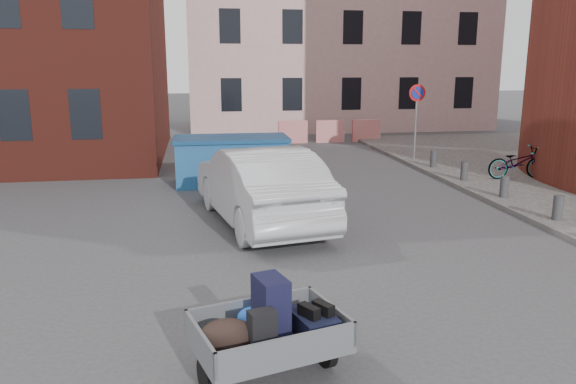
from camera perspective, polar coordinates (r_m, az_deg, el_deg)
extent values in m
plane|color=#38383A|center=(10.33, 1.08, -6.75)|extent=(120.00, 120.00, 0.00)
cylinder|color=gray|center=(20.70, 12.84, 6.89)|extent=(0.07, 0.07, 2.60)
cylinder|color=red|center=(20.60, 13.00, 9.79)|extent=(0.60, 0.03, 0.60)
cylinder|color=navy|center=(20.58, 13.03, 9.79)|extent=(0.44, 0.03, 0.44)
cylinder|color=#3A3A3D|center=(13.64, 25.73, -1.46)|extent=(0.22, 0.22, 0.55)
cylinder|color=#3A3A3D|center=(15.43, 21.12, 0.51)|extent=(0.22, 0.22, 0.55)
cylinder|color=#3A3A3D|center=(17.32, 17.48, 2.06)|extent=(0.22, 0.22, 0.55)
cylinder|color=#3A3A3D|center=(19.28, 14.57, 3.30)|extent=(0.22, 0.22, 0.55)
cube|color=red|center=(25.11, 0.49, 6.11)|extent=(1.30, 0.18, 1.00)
cube|color=red|center=(25.46, 4.29, 6.17)|extent=(1.30, 0.18, 1.00)
cube|color=red|center=(25.91, 7.96, 6.20)|extent=(1.30, 0.18, 1.00)
cylinder|color=black|center=(6.35, -8.25, -18.10)|extent=(0.22, 0.45, 0.44)
cylinder|color=black|center=(6.83, 3.82, -15.59)|extent=(0.22, 0.45, 0.44)
cube|color=slate|center=(6.44, -1.97, -15.03)|extent=(1.84, 1.49, 0.08)
cube|color=slate|center=(6.13, -8.93, -14.83)|extent=(0.34, 1.07, 0.28)
cube|color=slate|center=(6.67, 4.34, -12.30)|extent=(0.34, 1.07, 0.28)
cube|color=slate|center=(6.80, -3.77, -11.77)|extent=(1.55, 0.47, 0.28)
cube|color=slate|center=(5.93, 0.11, -15.68)|extent=(1.55, 0.47, 0.28)
cube|color=slate|center=(7.22, -4.84, -12.38)|extent=(0.27, 0.70, 0.06)
cube|color=#161634|center=(6.33, -1.75, -11.63)|extent=(0.41, 0.51, 0.70)
cube|color=black|center=(6.48, 2.56, -13.24)|extent=(0.55, 0.69, 0.25)
ellipsoid|color=black|center=(6.14, -6.23, -14.27)|extent=(0.67, 0.51, 0.36)
cube|color=black|center=(6.05, -2.65, -14.03)|extent=(0.32, 0.25, 0.48)
ellipsoid|color=blue|center=(6.64, -3.60, -12.60)|extent=(0.43, 0.39, 0.24)
cube|color=black|center=(6.32, 2.13, -12.01)|extent=(0.23, 0.29, 0.13)
cube|color=black|center=(6.40, 3.60, -11.71)|extent=(0.23, 0.29, 0.13)
cube|color=#1E548F|center=(16.65, -5.74, 3.05)|extent=(3.23, 1.64, 1.28)
cube|color=navy|center=(16.54, -5.79, 5.42)|extent=(3.34, 1.75, 0.11)
imported|color=#B5B8BD|center=(12.43, -2.91, 0.72)|extent=(2.75, 5.44, 1.71)
imported|color=black|center=(18.07, 22.27, 2.80)|extent=(1.85, 0.67, 0.97)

